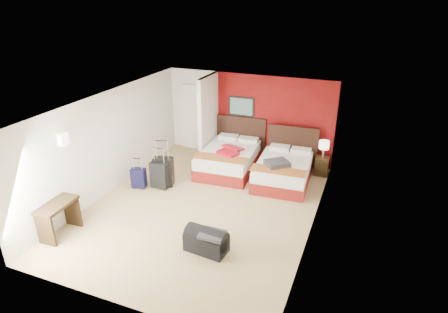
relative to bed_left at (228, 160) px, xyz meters
The scene contains 17 objects.
ground 2.12m from the bed_left, 85.28° to the right, with size 6.50×6.50×0.00m, color tan.
room_walls 1.69m from the bed_left, 151.52° to the right, with size 5.02×6.52×2.50m.
red_accent_panel 1.75m from the bed_left, 51.09° to the left, with size 3.50×0.04×2.50m, color maroon.
partition_wall 1.36m from the bed_left, 147.72° to the left, with size 0.12×1.20×2.50m, color silver.
entry_door 2.06m from the bed_left, 144.80° to the left, with size 0.82×0.06×2.05m, color silver.
bed_left is the anchor object (origin of this frame).
bed_right 1.59m from the bed_left, ahead, with size 1.34×1.91×0.57m, color white.
red_suitcase_open 0.38m from the bed_left, 45.00° to the right, with size 0.53×0.74×0.09m, color #B00F20.
jacket_bundle 1.59m from the bed_left, 16.41° to the right, with size 0.56×0.45×0.13m, color #3A3B3F.
nightstand 2.56m from the bed_left, 15.53° to the left, with size 0.36×0.36×0.50m, color #322110.
table_lamp 2.60m from the bed_left, 15.53° to the left, with size 0.27×0.27×0.48m, color white.
suitcase_black 1.91m from the bed_left, 129.33° to the right, with size 0.49×0.31×0.74m, color black.
suitcase_charcoal 2.03m from the bed_left, 127.67° to the right, with size 0.46×0.28×0.68m, color black.
suitcase_navy 2.52m from the bed_left, 133.77° to the right, with size 0.36×0.22×0.50m, color black.
duffel_bag 3.65m from the bed_left, 75.57° to the right, with size 0.81×0.43×0.41m, color black.
jacket_draped 3.74m from the bed_left, 73.53° to the right, with size 0.47×0.40×0.06m, color #323237.
desk 4.67m from the bed_left, 116.75° to the right, with size 0.44×0.89×0.74m, color black.
Camera 1 is at (3.31, -6.99, 4.69)m, focal length 30.64 mm.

